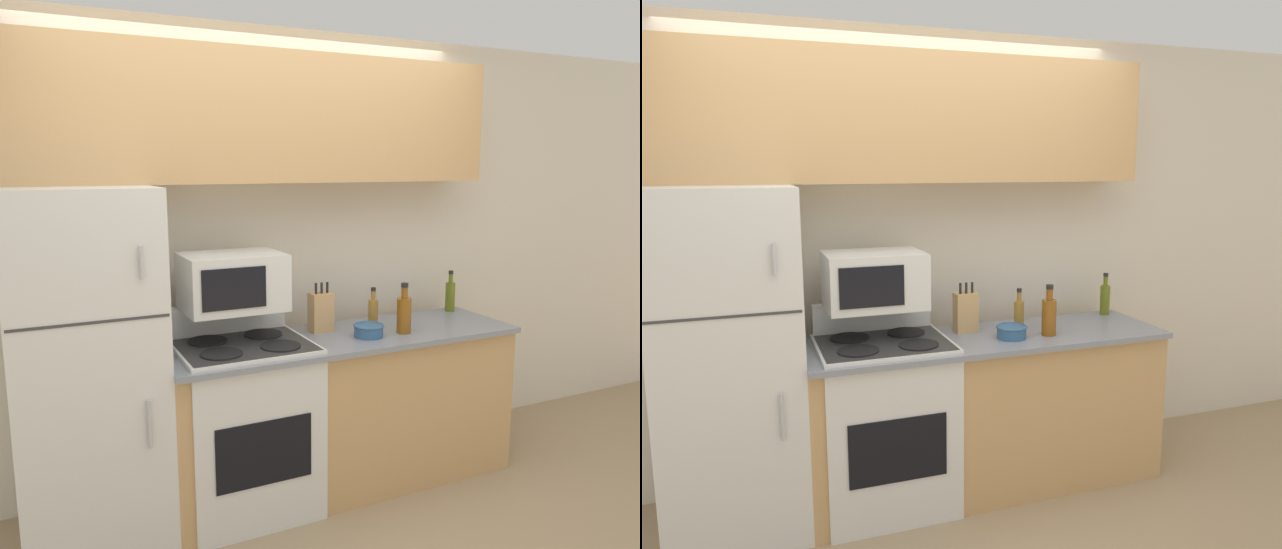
% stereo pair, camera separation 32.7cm
% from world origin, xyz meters
% --- Properties ---
extents(ground_plane, '(12.00, 12.00, 0.00)m').
position_xyz_m(ground_plane, '(0.00, 0.00, 0.00)').
color(ground_plane, tan).
extents(wall_back, '(8.00, 0.05, 2.55)m').
position_xyz_m(wall_back, '(0.00, 0.72, 1.27)').
color(wall_back, beige).
rests_on(wall_back, ground_plane).
extents(lower_cabinets, '(1.98, 0.60, 0.88)m').
position_xyz_m(lower_cabinets, '(0.33, 0.28, 0.44)').
color(lower_cabinets, tan).
rests_on(lower_cabinets, ground_plane).
extents(refrigerator, '(0.66, 0.71, 1.70)m').
position_xyz_m(refrigerator, '(-0.99, 0.34, 0.85)').
color(refrigerator, silver).
rests_on(refrigerator, ground_plane).
extents(upper_cabinets, '(2.64, 0.32, 0.67)m').
position_xyz_m(upper_cabinets, '(0.00, 0.54, 2.04)').
color(upper_cabinets, tan).
rests_on(upper_cabinets, refrigerator).
extents(stove, '(0.68, 0.58, 1.06)m').
position_xyz_m(stove, '(-0.24, 0.27, 0.47)').
color(stove, silver).
rests_on(stove, ground_plane).
extents(microwave, '(0.50, 0.37, 0.29)m').
position_xyz_m(microwave, '(-0.27, 0.36, 1.21)').
color(microwave, silver).
rests_on(microwave, stove).
extents(knife_block, '(0.12, 0.09, 0.28)m').
position_xyz_m(knife_block, '(0.25, 0.39, 0.99)').
color(knife_block, tan).
rests_on(knife_block, lower_cabinets).
extents(bowl, '(0.17, 0.17, 0.07)m').
position_xyz_m(bowl, '(0.44, 0.18, 0.92)').
color(bowl, '#335B84').
rests_on(bowl, lower_cabinets).
extents(bottle_vinegar, '(0.06, 0.06, 0.24)m').
position_xyz_m(bottle_vinegar, '(0.54, 0.30, 0.97)').
color(bottle_vinegar, olive).
rests_on(bottle_vinegar, lower_cabinets).
extents(bottle_whiskey, '(0.08, 0.08, 0.28)m').
position_xyz_m(bottle_whiskey, '(0.65, 0.16, 0.99)').
color(bottle_whiskey, brown).
rests_on(bottle_whiskey, lower_cabinets).
extents(bottle_olive_oil, '(0.06, 0.06, 0.26)m').
position_xyz_m(bottle_olive_oil, '(1.21, 0.47, 0.98)').
color(bottle_olive_oil, '#5B6619').
rests_on(bottle_olive_oil, lower_cabinets).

